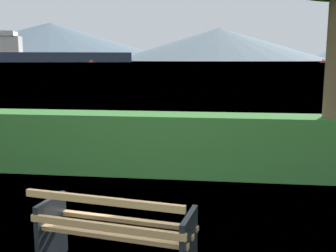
{
  "coord_description": "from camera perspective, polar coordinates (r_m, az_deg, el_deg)",
  "views": [
    {
      "loc": [
        0.95,
        -3.53,
        2.06
      ],
      "look_at": [
        0.0,
        3.89,
        0.8
      ],
      "focal_mm": 42.44,
      "sensor_mm": 36.0,
      "label": 1
    }
  ],
  "objects": [
    {
      "name": "water_surface",
      "position": [
        311.22,
        7.2,
        9.1
      ],
      "size": [
        620.0,
        620.0,
        0.0
      ],
      "primitive_type": "plane",
      "color": "slate",
      "rests_on": "ground_plane"
    },
    {
      "name": "park_bench",
      "position": [
        3.96,
        -7.65,
        -14.97
      ],
      "size": [
        1.59,
        0.81,
        0.87
      ],
      "color": "tan",
      "rests_on": "ground_plane"
    },
    {
      "name": "hedge_row",
      "position": [
        7.19,
        -0.47,
        -2.59
      ],
      "size": [
        10.83,
        0.76,
        1.09
      ],
      "primitive_type": "cube",
      "color": "#387A33",
      "rests_on": "ground_plane"
    },
    {
      "name": "cargo_ship_large",
      "position": [
        303.52,
        -17.29,
        9.88
      ],
      "size": [
        107.46,
        44.69,
        21.57
      ],
      "color": "#2D384C",
      "rests_on": "water_surface"
    },
    {
      "name": "fishing_boat_near",
      "position": [
        261.39,
        -10.98,
        9.06
      ],
      "size": [
        4.21,
        2.63,
        1.57
      ],
      "color": "#B2332D",
      "rests_on": "water_surface"
    },
    {
      "name": "sailboat_mid",
      "position": [
        252.05,
        21.41,
        8.6
      ],
      "size": [
        3.25,
        4.03,
        2.06
      ],
      "color": "#B2332D",
      "rests_on": "water_surface"
    },
    {
      "name": "distant_hills",
      "position": [
        582.91,
        2.33,
        12.16
      ],
      "size": [
        835.48,
        386.98,
        67.93
      ],
      "color": "slate",
      "rests_on": "ground_plane"
    }
  ]
}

